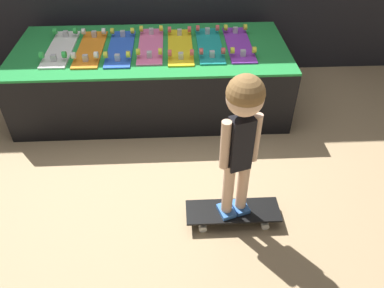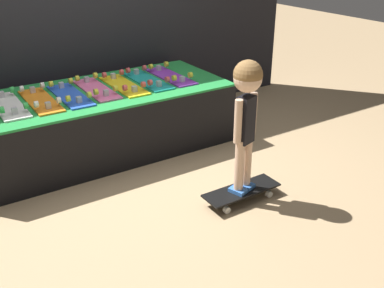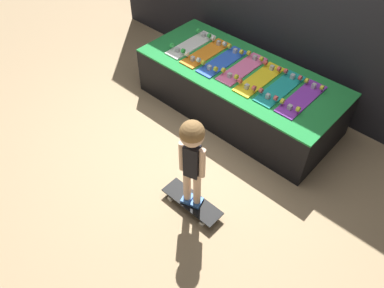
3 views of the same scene
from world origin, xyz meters
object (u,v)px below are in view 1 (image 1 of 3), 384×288
skateboard_teal_on_rack (210,44)px  skateboard_on_floor (233,212)px  skateboard_white_on_rack (61,48)px  skateboard_orange_on_rack (90,48)px  skateboard_blue_on_rack (121,47)px  skateboard_yellow_on_rack (180,46)px  skateboard_purple_on_rack (239,43)px  skateboard_pink_on_rack (151,45)px  child (242,125)px

skateboard_teal_on_rack → skateboard_on_floor: bearing=-88.0°
skateboard_white_on_rack → skateboard_orange_on_rack: bearing=-3.7°
skateboard_white_on_rack → skateboard_blue_on_rack: (0.51, -0.02, 0.00)m
skateboard_white_on_rack → skateboard_yellow_on_rack: size_ratio=1.00×
skateboard_orange_on_rack → skateboard_purple_on_rack: bearing=1.1°
skateboard_teal_on_rack → skateboard_on_floor: skateboard_teal_on_rack is taller
skateboard_teal_on_rack → skateboard_on_floor: 1.51m
skateboard_teal_on_rack → skateboard_purple_on_rack: (0.25, 0.01, 0.00)m
skateboard_orange_on_rack → skateboard_teal_on_rack: bearing=1.1°
skateboard_purple_on_rack → skateboard_on_floor: size_ratio=1.12×
skateboard_orange_on_rack → skateboard_teal_on_rack: (1.01, 0.02, 0.00)m
skateboard_blue_on_rack → skateboard_pink_on_rack: size_ratio=1.00×
skateboard_orange_on_rack → skateboard_blue_on_rack: size_ratio=1.00×
skateboard_pink_on_rack → skateboard_on_floor: bearing=-68.7°
skateboard_blue_on_rack → skateboard_on_floor: (0.81, -1.39, -0.53)m
skateboard_blue_on_rack → child: bearing=-59.8°
skateboard_on_floor → skateboard_pink_on_rack: bearing=111.3°
skateboard_yellow_on_rack → skateboard_teal_on_rack: (0.25, 0.02, 0.00)m
skateboard_teal_on_rack → skateboard_purple_on_rack: size_ratio=1.00×
skateboard_blue_on_rack → skateboard_on_floor: skateboard_blue_on_rack is taller
skateboard_orange_on_rack → skateboard_blue_on_rack: bearing=-0.9°
skateboard_white_on_rack → skateboard_purple_on_rack: same height
skateboard_white_on_rack → skateboard_purple_on_rack: (1.52, 0.01, 0.00)m
skateboard_yellow_on_rack → skateboard_pink_on_rack: bearing=172.8°
skateboard_yellow_on_rack → skateboard_blue_on_rack: bearing=-179.2°
skateboard_white_on_rack → skateboard_yellow_on_rack: bearing=-0.7°
skateboard_orange_on_rack → skateboard_pink_on_rack: (0.51, 0.04, 0.00)m
skateboard_orange_on_rack → child: 1.76m
skateboard_on_floor → skateboard_blue_on_rack: bearing=120.2°
skateboard_teal_on_rack → child: child is taller
skateboard_pink_on_rack → child: size_ratio=0.69×
skateboard_white_on_rack → skateboard_purple_on_rack: 1.52m
skateboard_blue_on_rack → skateboard_on_floor: size_ratio=1.12×
skateboard_on_floor → child: size_ratio=0.62×
skateboard_white_on_rack → child: child is taller
skateboard_blue_on_rack → skateboard_yellow_on_rack: size_ratio=1.00×
skateboard_on_floor → skateboard_white_on_rack: bearing=133.0°
skateboard_teal_on_rack → skateboard_on_floor: (0.05, -1.41, -0.53)m
skateboard_yellow_on_rack → skateboard_on_floor: size_ratio=1.12×
skateboard_white_on_rack → skateboard_on_floor: skateboard_white_on_rack is taller
skateboard_white_on_rack → skateboard_teal_on_rack: (1.27, 0.00, 0.00)m
skateboard_teal_on_rack → skateboard_pink_on_rack: bearing=178.2°
skateboard_teal_on_rack → child: 1.43m
skateboard_white_on_rack → skateboard_purple_on_rack: size_ratio=1.00×
skateboard_yellow_on_rack → skateboard_purple_on_rack: (0.51, 0.02, 0.00)m
skateboard_blue_on_rack → skateboard_orange_on_rack: bearing=179.1°
skateboard_yellow_on_rack → skateboard_purple_on_rack: same height
skateboard_pink_on_rack → skateboard_blue_on_rack: bearing=-171.2°
skateboard_pink_on_rack → child: 1.55m
skateboard_yellow_on_rack → skateboard_teal_on_rack: 0.25m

